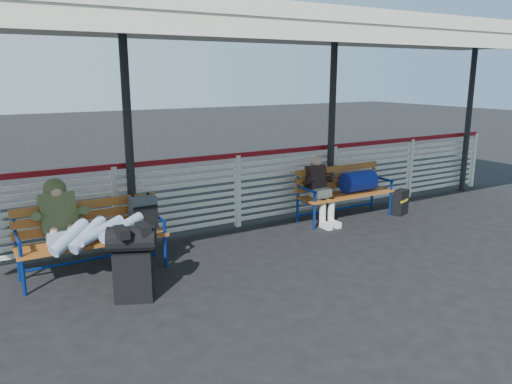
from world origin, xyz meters
TOP-DOWN VIEW (x-y plane):
  - ground at (0.00, 0.00)m, footprint 60.00×60.00m
  - fence at (0.00, 1.90)m, footprint 12.08×0.08m
  - canopy at (-0.00, 0.87)m, footprint 12.60×3.60m
  - luggage_stack at (-2.33, 0.06)m, footprint 0.59×0.48m
  - bench_left at (-2.32, 1.09)m, footprint 1.80×0.56m
  - bench_right at (1.96, 1.35)m, footprint 1.80×0.56m
  - traveler_man at (-2.67, 0.74)m, footprint 0.94×1.64m
  - companion_person at (1.28, 1.35)m, footprint 0.32×0.66m
  - suitcase_side at (2.88, 1.05)m, footprint 0.37×0.29m

SIDE VIEW (x-z plane):
  - ground at x=0.00m, z-range 0.00..0.00m
  - suitcase_side at x=2.88m, z-range 0.00..0.45m
  - luggage_stack at x=-2.33m, z-range 0.04..0.90m
  - companion_person at x=1.28m, z-range 0.02..1.17m
  - bench_left at x=-2.32m, z-range 0.13..1.06m
  - bench_right at x=1.96m, z-range 0.14..1.06m
  - fence at x=0.00m, z-range 0.04..1.28m
  - traveler_man at x=-2.67m, z-range 0.33..1.10m
  - canopy at x=0.00m, z-range 1.46..4.62m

